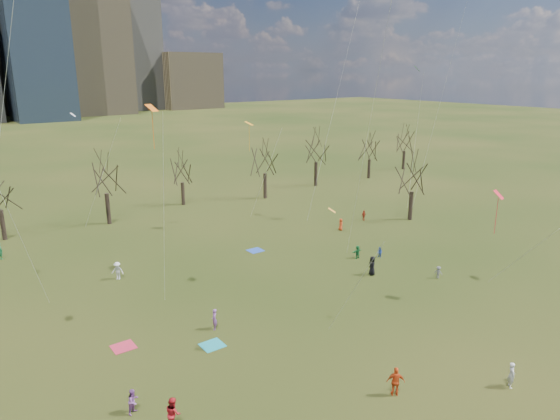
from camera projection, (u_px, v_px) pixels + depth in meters
ground at (373, 333)px, 37.91m from camera, size 500.00×500.00×0.00m
bare_tree_row at (165, 175)px, 65.07m from camera, size 113.04×29.80×9.50m
blanket_teal at (212, 345)px, 36.18m from camera, size 1.60×1.50×0.03m
blanket_navy at (255, 250)px, 55.20m from camera, size 1.60×1.50×0.03m
blanket_crimson at (123, 347)px, 35.95m from camera, size 1.60×1.50×0.03m
person_1 at (511, 375)px, 31.22m from camera, size 0.72×0.74×1.71m
person_2 at (173, 413)px, 27.53m from camera, size 0.78×0.98×1.97m
person_3 at (438, 272)px, 47.76m from camera, size 0.66×0.87×1.20m
person_4 at (396, 382)px, 30.39m from camera, size 1.14×1.08×1.90m
person_5 at (357, 252)px, 52.78m from camera, size 1.33×0.47×1.42m
person_6 at (372, 266)px, 48.43m from camera, size 0.99×1.11×1.91m
person_7 at (214, 319)px, 38.23m from camera, size 0.63×0.72×1.67m
person_8 at (380, 252)px, 52.99m from camera, size 0.51×0.62×1.17m
person_9 at (118, 271)px, 47.42m from camera, size 1.28×1.22×1.74m
person_10 at (364, 215)px, 66.23m from camera, size 0.82×0.38×1.37m
person_12 at (341, 224)px, 62.08m from camera, size 0.64×0.83×1.50m
person_13 at (0, 251)px, 52.49m from camera, size 0.66×0.79×1.85m
person_14 at (133, 401)px, 28.85m from camera, size 0.95×0.89×1.55m
kites_airborne at (286, 122)px, 45.45m from camera, size 55.32×44.68×34.78m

